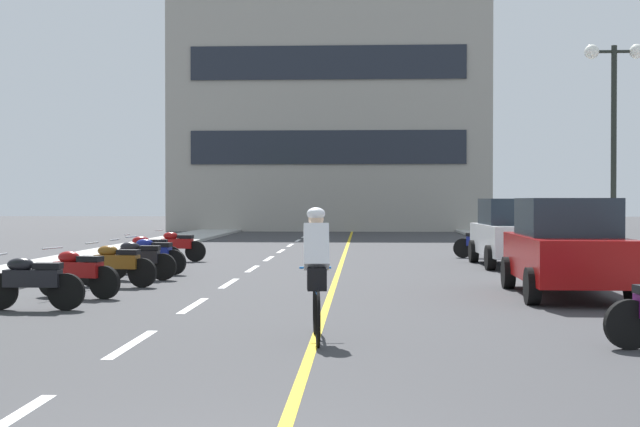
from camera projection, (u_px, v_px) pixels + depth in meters
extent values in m
plane|color=#38383A|center=(333.00, 261.00, 25.90)|extent=(140.00, 140.00, 0.00)
cube|color=#A8A8A3|center=(118.00, 252.00, 29.24)|extent=(2.40, 72.00, 0.12)
cube|color=#A8A8A3|center=(561.00, 254.00, 28.54)|extent=(2.40, 72.00, 0.12)
cube|color=silver|center=(0.00, 426.00, 7.02)|extent=(0.14, 2.20, 0.01)
cube|color=silver|center=(132.00, 344.00, 11.01)|extent=(0.14, 2.20, 0.01)
cube|color=silver|center=(193.00, 305.00, 15.01)|extent=(0.14, 2.20, 0.01)
cube|color=silver|center=(229.00, 283.00, 19.00)|extent=(0.14, 2.20, 0.01)
cube|color=silver|center=(252.00, 269.00, 23.00)|extent=(0.14, 2.20, 0.01)
cube|color=silver|center=(269.00, 259.00, 26.99)|extent=(0.14, 2.20, 0.01)
cube|color=silver|center=(281.00, 251.00, 30.99)|extent=(0.14, 2.20, 0.01)
cube|color=silver|center=(290.00, 245.00, 34.98)|extent=(0.14, 2.20, 0.01)
cube|color=silver|center=(298.00, 241.00, 38.98)|extent=(0.14, 2.20, 0.01)
cube|color=silver|center=(304.00, 237.00, 42.97)|extent=(0.14, 2.20, 0.01)
cube|color=silver|center=(309.00, 234.00, 46.97)|extent=(0.14, 2.20, 0.01)
cube|color=silver|center=(313.00, 231.00, 50.96)|extent=(0.14, 2.20, 0.01)
cube|color=gold|center=(344.00, 255.00, 28.88)|extent=(0.12, 66.00, 0.01)
cube|color=#9E998E|center=(330.00, 98.00, 53.16)|extent=(18.40, 6.73, 15.79)
cube|color=#1E232D|center=(328.00, 147.00, 49.80)|extent=(15.46, 0.10, 1.89)
cube|color=#1E232D|center=(328.00, 63.00, 49.72)|extent=(15.46, 0.10, 1.89)
cylinder|color=black|center=(614.00, 156.00, 22.07)|extent=(0.14, 0.14, 5.49)
cylinder|color=black|center=(614.00, 52.00, 22.03)|extent=(1.10, 0.08, 0.08)
sphere|color=white|center=(592.00, 52.00, 22.06)|extent=(0.36, 0.36, 0.36)
sphere|color=white|center=(637.00, 51.00, 22.01)|extent=(0.36, 0.36, 0.36)
cylinder|color=black|center=(508.00, 273.00, 17.91)|extent=(0.23, 0.64, 0.64)
cylinder|color=black|center=(594.00, 273.00, 17.79)|extent=(0.23, 0.64, 0.64)
cylinder|color=black|center=(532.00, 286.00, 15.11)|extent=(0.23, 0.64, 0.64)
cylinder|color=black|center=(634.00, 287.00, 15.00)|extent=(0.23, 0.64, 0.64)
cube|color=maroon|center=(566.00, 257.00, 16.45)|extent=(1.77, 4.23, 0.80)
cube|color=#1E2833|center=(566.00, 217.00, 16.44)|extent=(1.60, 2.23, 0.70)
cylinder|color=black|center=(474.00, 251.00, 25.35)|extent=(0.24, 0.65, 0.64)
cylinder|color=black|center=(533.00, 251.00, 25.31)|extent=(0.24, 0.65, 0.64)
cylinder|color=black|center=(490.00, 258.00, 22.55)|extent=(0.24, 0.65, 0.64)
cylinder|color=black|center=(558.00, 258.00, 22.51)|extent=(0.24, 0.65, 0.64)
cube|color=silver|center=(513.00, 239.00, 23.92)|extent=(1.81, 4.24, 0.80)
cube|color=#1E2833|center=(513.00, 212.00, 23.91)|extent=(1.62, 2.24, 0.70)
cylinder|color=black|center=(629.00, 325.00, 10.60)|extent=(0.61, 0.17, 0.60)
cylinder|color=black|center=(66.00, 292.00, 14.35)|extent=(0.60, 0.10, 0.60)
cube|color=black|center=(33.00, 278.00, 14.37)|extent=(0.90, 0.28, 0.28)
ellipsoid|color=black|center=(20.00, 265.00, 14.38)|extent=(0.44, 0.24, 0.22)
cube|color=black|center=(48.00, 266.00, 14.36)|extent=(0.44, 0.24, 0.10)
cylinder|color=black|center=(53.00, 281.00, 16.35)|extent=(0.60, 0.26, 0.60)
cylinder|color=black|center=(105.00, 282.00, 15.99)|extent=(0.60, 0.26, 0.60)
cube|color=maroon|center=(78.00, 269.00, 16.17)|extent=(0.94, 0.52, 0.28)
ellipsoid|color=maroon|center=(69.00, 257.00, 16.23)|extent=(0.49, 0.35, 0.22)
cube|color=black|center=(90.00, 259.00, 16.08)|extent=(0.49, 0.35, 0.10)
cylinder|color=silver|center=(53.00, 248.00, 16.34)|extent=(0.19, 0.58, 0.03)
cylinder|color=black|center=(92.00, 272.00, 18.31)|extent=(0.61, 0.18, 0.60)
cylinder|color=black|center=(142.00, 273.00, 18.10)|extent=(0.61, 0.18, 0.60)
cube|color=brown|center=(117.00, 262.00, 18.20)|extent=(0.93, 0.41, 0.28)
ellipsoid|color=brown|center=(108.00, 251.00, 18.24)|extent=(0.47, 0.30, 0.22)
cube|color=black|center=(128.00, 252.00, 18.15)|extent=(0.47, 0.30, 0.10)
cylinder|color=silver|center=(92.00, 243.00, 18.30)|extent=(0.12, 0.60, 0.03)
cylinder|color=black|center=(115.00, 267.00, 19.80)|extent=(0.60, 0.12, 0.60)
cylinder|color=black|center=(163.00, 267.00, 19.70)|extent=(0.60, 0.12, 0.60)
cube|color=black|center=(139.00, 257.00, 19.75)|extent=(0.91, 0.32, 0.28)
ellipsoid|color=black|center=(130.00, 247.00, 19.76)|extent=(0.45, 0.26, 0.22)
cube|color=black|center=(150.00, 248.00, 19.72)|extent=(0.45, 0.26, 0.10)
cylinder|color=silver|center=(115.00, 240.00, 19.79)|extent=(0.05, 0.60, 0.03)
cylinder|color=black|center=(131.00, 262.00, 21.37)|extent=(0.61, 0.22, 0.60)
cylinder|color=black|center=(174.00, 262.00, 21.10)|extent=(0.61, 0.22, 0.60)
cube|color=navy|center=(152.00, 253.00, 21.23)|extent=(0.94, 0.45, 0.28)
ellipsoid|color=navy|center=(145.00, 244.00, 21.28)|extent=(0.48, 0.32, 0.22)
cube|color=black|center=(162.00, 245.00, 21.17)|extent=(0.48, 0.32, 0.10)
cylinder|color=silver|center=(131.00, 237.00, 21.36)|extent=(0.15, 0.59, 0.03)
cylinder|color=black|center=(127.00, 258.00, 22.74)|extent=(0.61, 0.15, 0.60)
cylinder|color=black|center=(170.00, 258.00, 22.77)|extent=(0.61, 0.15, 0.60)
cube|color=maroon|center=(149.00, 249.00, 22.75)|extent=(0.92, 0.35, 0.28)
ellipsoid|color=maroon|center=(141.00, 241.00, 22.74)|extent=(0.46, 0.27, 0.22)
cube|color=black|center=(158.00, 242.00, 22.75)|extent=(0.46, 0.27, 0.10)
cylinder|color=silver|center=(127.00, 235.00, 22.73)|extent=(0.08, 0.60, 0.03)
cylinder|color=black|center=(159.00, 251.00, 25.86)|extent=(0.61, 0.17, 0.60)
cylinder|color=black|center=(195.00, 251.00, 25.67)|extent=(0.61, 0.17, 0.60)
cube|color=maroon|center=(177.00, 244.00, 25.76)|extent=(0.93, 0.39, 0.28)
ellipsoid|color=maroon|center=(171.00, 236.00, 25.79)|extent=(0.47, 0.29, 0.22)
cube|color=black|center=(185.00, 237.00, 25.72)|extent=(0.47, 0.29, 0.10)
cylinder|color=silver|center=(159.00, 230.00, 25.85)|extent=(0.10, 0.60, 0.03)
cylinder|color=black|center=(499.00, 248.00, 27.16)|extent=(0.61, 0.18, 0.60)
cylinder|color=black|center=(463.00, 248.00, 27.37)|extent=(0.61, 0.18, 0.60)
cube|color=navy|center=(481.00, 241.00, 27.26)|extent=(0.93, 0.41, 0.28)
ellipsoid|color=navy|center=(488.00, 234.00, 27.22)|extent=(0.47, 0.30, 0.22)
cube|color=black|center=(473.00, 235.00, 27.30)|extent=(0.47, 0.30, 0.10)
cylinder|color=silver|center=(499.00, 229.00, 27.15)|extent=(0.12, 0.60, 0.03)
torus|color=black|center=(315.00, 308.00, 11.86)|extent=(0.10, 0.72, 0.72)
torus|color=black|center=(318.00, 319.00, 10.81)|extent=(0.10, 0.72, 0.72)
cylinder|color=blue|center=(316.00, 290.00, 11.31)|extent=(0.12, 0.95, 0.04)
cube|color=black|center=(317.00, 274.00, 11.16)|extent=(0.12, 0.21, 0.06)
cylinder|color=blue|center=(315.00, 268.00, 11.75)|extent=(0.42, 0.07, 0.03)
cube|color=black|center=(317.00, 279.00, 11.21)|extent=(0.27, 0.38, 0.28)
cube|color=white|center=(316.00, 247.00, 11.35)|extent=(0.36, 0.48, 0.61)
sphere|color=beige|center=(316.00, 219.00, 11.47)|extent=(0.20, 0.20, 0.20)
ellipsoid|color=white|center=(316.00, 214.00, 11.47)|extent=(0.24, 0.26, 0.16)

